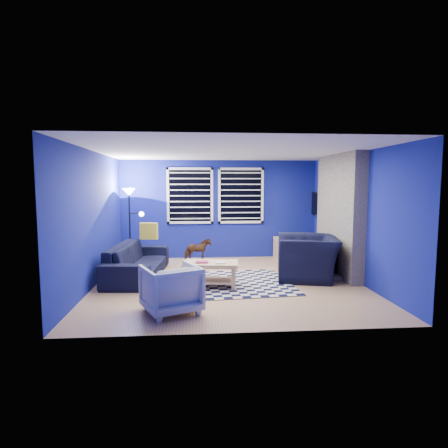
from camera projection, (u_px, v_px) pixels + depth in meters
name	position (u px, v px, depth m)	size (l,w,h in m)	color
floor	(228.00, 282.00, 7.25)	(5.00, 5.00, 0.00)	tan
ceiling	(228.00, 151.00, 6.99)	(5.00, 5.00, 0.00)	white
wall_back	(219.00, 209.00, 9.60)	(5.00, 5.00, 0.00)	navy
wall_left	(94.00, 219.00, 6.92)	(5.00, 5.00, 0.00)	navy
wall_right	(355.00, 217.00, 7.31)	(5.00, 5.00, 0.00)	navy
fireplace	(338.00, 218.00, 7.80)	(0.65, 2.00, 2.50)	gray
window_left	(190.00, 196.00, 9.46)	(1.17, 0.06, 1.42)	black
window_right	(241.00, 196.00, 9.56)	(1.17, 0.06, 1.42)	black
tv	(319.00, 204.00, 9.28)	(0.07, 1.00, 0.58)	black
rug	(224.00, 284.00, 7.11)	(2.50, 2.00, 0.02)	black
sofa	(138.00, 261.00, 7.62)	(0.90, 2.31, 0.67)	black
armchair_big	(307.00, 257.00, 7.52)	(1.14, 1.31, 0.85)	black
armchair_bent	(171.00, 289.00, 5.49)	(0.76, 0.78, 0.71)	gray
rocking_horse	(198.00, 250.00, 8.88)	(0.63, 0.29, 0.53)	#462716
coffee_table	(211.00, 269.00, 6.84)	(1.05, 0.69, 0.49)	#DAB07A
cabinet	(288.00, 247.00, 9.59)	(0.71, 0.52, 0.63)	#DAB07A
floor_lamp	(130.00, 202.00, 8.67)	(0.49, 0.30, 1.79)	black
throw_pillow	(149.00, 231.00, 8.27)	(0.38, 0.12, 0.37)	gold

